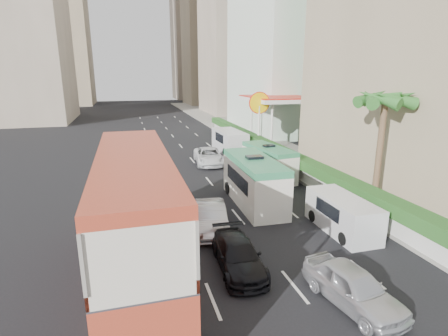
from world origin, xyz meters
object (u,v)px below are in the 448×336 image
object	(u,v)px
minibus_far	(268,162)
palm_tree	(379,154)
panel_van_far	(230,141)
car_silver_lane_a	(211,229)
double_decker_bus	(137,221)
minibus_near	(254,181)
panel_van_near	(342,214)
car_silver_lane_b	(351,304)
shell_station	(278,122)
car_black	(238,268)
van_asset	(209,164)

from	to	relation	value
minibus_far	palm_tree	bearing A→B (deg)	-73.44
panel_van_far	minibus_far	bearing A→B (deg)	-90.72
car_silver_lane_a	double_decker_bus	bearing A→B (deg)	-127.07
car_silver_lane_a	minibus_near	size ratio (longest dim) A/B	0.64
panel_van_far	palm_tree	size ratio (longest dim) A/B	0.87
minibus_far	panel_van_near	size ratio (longest dim) A/B	1.24
car_silver_lane_b	shell_station	xyz separation A→B (m)	(8.96, 26.49, 2.75)
minibus_far	shell_station	bearing A→B (deg)	55.17
car_black	van_asset	world-z (taller)	van_asset
car_silver_lane_a	shell_station	world-z (taller)	shell_station
car_black	palm_tree	bearing A→B (deg)	26.52
double_decker_bus	van_asset	bearing A→B (deg)	68.50
van_asset	panel_van_near	size ratio (longest dim) A/B	1.14
minibus_far	panel_van_near	bearing A→B (deg)	-98.28
minibus_far	car_black	bearing A→B (deg)	-125.49
double_decker_bus	car_silver_lane_b	size ratio (longest dim) A/B	2.72
double_decker_bus	van_asset	distance (m)	18.73
car_silver_lane_a	palm_tree	bearing A→B (deg)	9.02
car_black	palm_tree	size ratio (longest dim) A/B	0.66
panel_van_near	panel_van_far	bearing A→B (deg)	90.90
car_silver_lane_b	shell_station	size ratio (longest dim) A/B	0.51
double_decker_bus	car_silver_lane_a	world-z (taller)	double_decker_bus
palm_tree	shell_station	distance (m)	19.14
minibus_far	minibus_near	bearing A→B (deg)	-128.98
minibus_near	double_decker_bus	bearing A→B (deg)	-135.28
minibus_far	panel_van_far	size ratio (longest dim) A/B	0.99
car_silver_lane_a	car_black	size ratio (longest dim) A/B	1.00
double_decker_bus	minibus_near	distance (m)	9.90
double_decker_bus	panel_van_near	size ratio (longest dim) A/B	2.47
car_silver_lane_b	shell_station	distance (m)	28.09
panel_van_near	shell_station	size ratio (longest dim) A/B	0.56
panel_van_far	van_asset	bearing A→B (deg)	-129.37
car_silver_lane_b	palm_tree	size ratio (longest dim) A/B	0.63
minibus_near	panel_van_near	xyz separation A→B (m)	(3.00, -4.88, -0.56)
palm_tree	panel_van_near	bearing A→B (deg)	-149.38
car_silver_lane_b	panel_van_near	world-z (taller)	panel_van_near
van_asset	minibus_near	distance (m)	10.64
car_silver_lane_a	panel_van_far	size ratio (longest dim) A/B	0.76
double_decker_bus	car_black	xyz separation A→B (m)	(3.93, -0.19, -2.53)
car_black	minibus_far	distance (m)	13.64
palm_tree	double_decker_bus	bearing A→B (deg)	-163.84
van_asset	panel_van_far	size ratio (longest dim) A/B	0.91
panel_van_near	car_black	bearing A→B (deg)	-161.46
car_black	shell_station	xyz separation A→B (m)	(12.07, 23.19, 2.75)
double_decker_bus	car_black	world-z (taller)	double_decker_bus
van_asset	minibus_far	size ratio (longest dim) A/B	0.92
double_decker_bus	minibus_near	xyz separation A→B (m)	(7.17, 6.73, -1.08)
minibus_near	minibus_far	world-z (taller)	minibus_near
panel_van_near	palm_tree	bearing A→B (deg)	31.06
palm_tree	shell_station	bearing A→B (deg)	83.40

